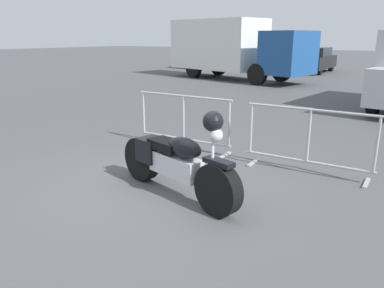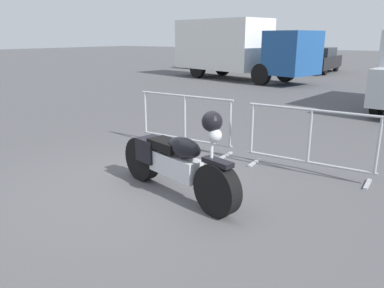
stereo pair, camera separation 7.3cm
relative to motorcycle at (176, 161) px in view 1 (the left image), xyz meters
name	(u,v)px [view 1 (the left image)]	position (x,y,z in m)	size (l,w,h in m)	color
ground_plane	(140,191)	(-0.50, -0.20, -0.50)	(120.00, 120.00, 0.00)	#4C4C4F
motorcycle	(176,161)	(0.00, 0.00, 0.00)	(2.28, 0.72, 1.30)	black
crowd_barrier_near	(183,121)	(-1.22, 1.90, 0.06)	(2.07, 0.52, 1.07)	#9EA0A5
crowd_barrier_far	(308,140)	(1.22, 1.90, 0.06)	(2.07, 0.52, 1.07)	#9EA0A5
box_truck	(231,47)	(-6.53, 13.47, 1.14)	(8.00, 3.88, 2.98)	white
parked_car_silver	(201,57)	(-12.03, 19.13, 0.21)	(1.81, 4.14, 1.39)	#B7BABF
parked_car_white	(237,58)	(-9.40, 19.63, 0.22)	(1.83, 4.20, 1.41)	white
parked_car_green	(270,59)	(-6.76, 19.15, 0.25)	(1.92, 4.39, 1.47)	#236B38
parked_car_black	(314,60)	(-4.12, 19.61, 0.26)	(1.95, 4.47, 1.50)	black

